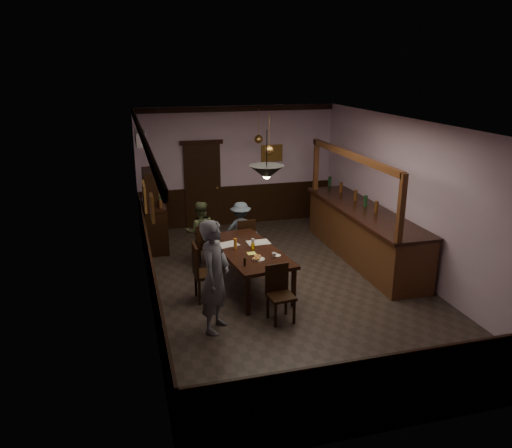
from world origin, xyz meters
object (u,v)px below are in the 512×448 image
object	(u,v)px
chair_far_left	(204,243)
person_seated_right	(241,229)
sideboard	(154,217)
chair_far_right	(245,238)
chair_near	(279,290)
coffee_cup	(274,255)
pendant_brass_mid	(269,150)
person_standing	(215,276)
pendant_iron	(267,172)
soda_can	(253,247)
bar_counter	(363,232)
pendant_brass_far	(259,139)
dining_table	(248,252)
person_seated_left	(200,232)
chair_side	(202,270)

from	to	relation	value
chair_far_left	person_seated_right	size ratio (longest dim) A/B	0.76
sideboard	chair_far_right	bearing A→B (deg)	-36.24
chair_near	sideboard	bearing A→B (deg)	107.51
coffee_cup	pendant_brass_mid	distance (m)	2.48
pendant_brass_mid	chair_near	bearing A→B (deg)	-102.99
person_standing	pendant_iron	size ratio (longest dim) A/B	2.31
soda_can	bar_counter	xyz separation A→B (m)	(2.62, 0.80, -0.23)
sideboard	pendant_brass_far	world-z (taller)	pendant_brass_far
chair_far_left	chair_near	world-z (taller)	chair_near
dining_table	person_seated_left	xyz separation A→B (m)	(-0.65, 1.48, -0.04)
dining_table	chair_side	size ratio (longest dim) A/B	2.23
chair_far_left	person_seated_right	bearing A→B (deg)	-162.87
person_seated_right	coffee_cup	bearing A→B (deg)	100.13
sideboard	pendant_iron	bearing A→B (deg)	-64.73
chair_near	person_seated_right	xyz separation A→B (m)	(0.07, 2.91, 0.09)
bar_counter	sideboard	bearing A→B (deg)	155.91
chair_near	person_seated_left	world-z (taller)	person_seated_left
person_standing	pendant_brass_mid	distance (m)	3.53
chair_far_right	pendant_brass_far	world-z (taller)	pendant_brass_far
dining_table	person_standing	size ratio (longest dim) A/B	1.29
chair_far_right	person_seated_left	distance (m)	0.95
chair_far_left	person_seated_right	xyz separation A→B (m)	(0.86, 0.39, 0.10)
person_seated_right	pendant_iron	size ratio (longest dim) A/B	1.53
coffee_cup	person_seated_right	bearing A→B (deg)	84.88
chair_near	pendant_brass_mid	world-z (taller)	pendant_brass_mid
chair_far_left	pendant_iron	size ratio (longest dim) A/B	1.16
chair_far_right	chair_side	bearing A→B (deg)	52.29
chair_near	person_seated_right	size ratio (longest dim) A/B	0.77
soda_can	pendant_brass_far	xyz separation A→B (m)	(0.93, 2.97, 1.49)
chair_far_right	pendant_iron	xyz separation A→B (m)	(-0.17, -2.12, 1.84)
dining_table	pendant_brass_far	xyz separation A→B (m)	(1.00, 2.92, 1.61)
pendant_iron	pendant_brass_mid	world-z (taller)	same
pendant_iron	pendant_brass_far	distance (m)	3.82
bar_counter	dining_table	bearing A→B (deg)	-164.42
person_seated_left	pendant_brass_mid	bearing A→B (deg)	-177.87
chair_far_left	person_seated_left	distance (m)	0.31
bar_counter	pendant_iron	world-z (taller)	pendant_iron
person_seated_right	bar_counter	world-z (taller)	bar_counter
chair_side	person_seated_right	distance (m)	2.22
bar_counter	pendant_brass_mid	bearing A→B (deg)	161.22
pendant_brass_mid	chair_far_left	bearing A→B (deg)	-172.42
chair_side	soda_can	bearing A→B (deg)	-76.33
chair_far_right	sideboard	size ratio (longest dim) A/B	0.51
dining_table	pendant_iron	size ratio (longest dim) A/B	2.97
pendant_iron	pendant_brass_far	size ratio (longest dim) A/B	0.96
soda_can	pendant_iron	xyz separation A→B (m)	(0.03, -0.74, 1.52)
person_standing	pendant_brass_mid	bearing A→B (deg)	1.10
chair_far_left	person_seated_right	world-z (taller)	person_seated_right
dining_table	pendant_iron	world-z (taller)	pendant_iron
coffee_cup	pendant_iron	world-z (taller)	pendant_iron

